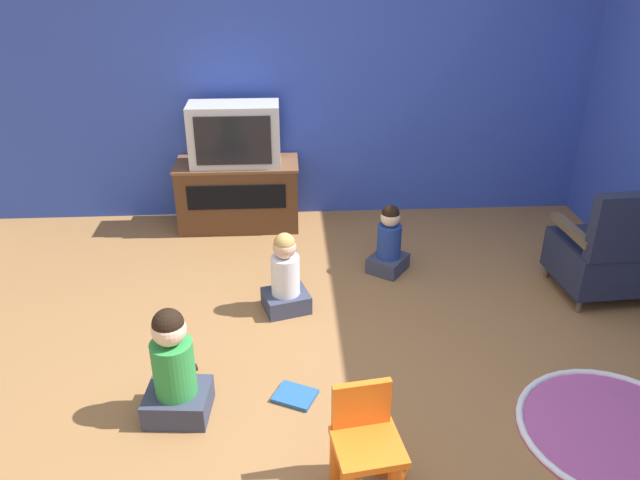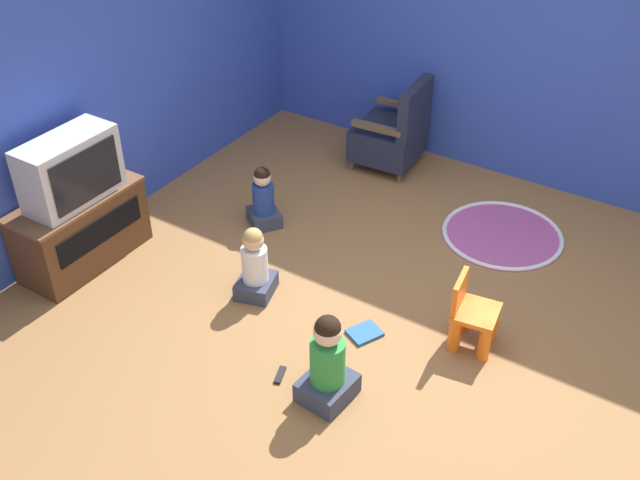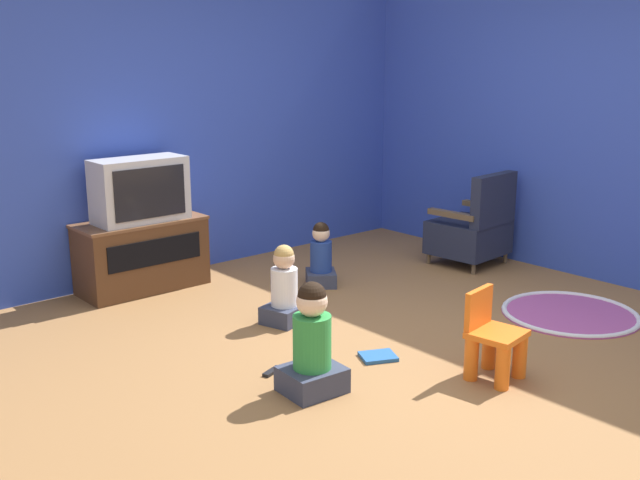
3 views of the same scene
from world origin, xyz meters
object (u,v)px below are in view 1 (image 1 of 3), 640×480
Objects in this scene: tv_cabinet at (239,193)px; television at (234,134)px; book at (295,396)px; black_armchair at (608,254)px; child_watching_center at (285,277)px; child_watching_left at (174,371)px; yellow_kid_chair at (366,453)px; child_watching_right at (389,243)px; remote_control at (185,370)px.

tv_cabinet is 1.40× the size of television.
television reaches higher than book.
black_armchair reaches higher than child_watching_center.
tv_cabinet is at bearing -30.65° from black_armchair.
book is (0.04, -0.91, -0.24)m from child_watching_center.
black_armchair reaches higher than book.
child_watching_left is at bearing -136.74° from child_watching_center.
black_armchair is 2.24m from child_watching_center.
tv_cabinet reaches higher than yellow_kid_chair.
tv_cabinet is 3.02m from yellow_kid_chair.
black_armchair reaches higher than yellow_kid_chair.
yellow_kid_chair is 2.09m from child_watching_right.
remote_control is (-0.65, 0.27, -0.00)m from book.
tv_cabinet is 1.91× the size of child_watching_right.
black_armchair is 3.12× the size of book.
book is (-2.19, -0.97, -0.32)m from black_armchair.
black_armchair is 1.59× the size of child_watching_right.
yellow_kid_chair is (0.75, -2.89, -0.61)m from television.
black_armchair is 2.48m from yellow_kid_chair.
child_watching_right is 1.96× the size of book.
yellow_kid_chair is 1.10m from child_watching_left.
television is at bearing -53.39° from book.
black_armchair is at bearing 25.25° from child_watching_left.
tv_cabinet is 1.20× the size of black_armchair.
child_watching_right is (1.17, -0.88, -0.07)m from tv_cabinet.
television is at bearing 90.06° from child_watching_center.
black_armchair reaches higher than child_watching_right.
child_watching_center reaches higher than book.
television is at bearing 65.11° from remote_control.
yellow_kid_chair is 0.99× the size of child_watching_right.
book is 0.70m from remote_control.
child_watching_center is 2.10× the size of book.
book is (0.43, -2.28, -0.29)m from tv_cabinet.
black_armchair is at bearing -4.81° from remote_control.
child_watching_right is at bearing 52.23° from child_watching_left.
tv_cabinet is 6.61× the size of remote_control.
yellow_kid_chair is 0.75m from book.
child_watching_right is at bearing -35.91° from television.
tv_cabinet is 2.34m from book.
black_armchair is 2.42m from book.
book reaches higher than remote_control.
television is at bearing -30.06° from black_armchair.
child_watching_right is (0.42, 2.05, 0.01)m from yellow_kid_chair.
child_watching_left is 0.69m from book.
yellow_kid_chair is 3.41× the size of remote_control.
child_watching_left is at bearing -94.78° from television.
child_watching_left is (-0.20, -2.34, -0.55)m from television.
child_watching_left is 2.40× the size of book.
child_watching_center is at bearing 158.43° from child_watching_right.
child_watching_right is 1.60m from book.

